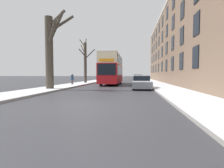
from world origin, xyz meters
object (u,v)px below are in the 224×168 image
at_px(bare_tree_left_0, 50,49).
at_px(parked_car_2, 138,79).
at_px(bare_tree_left_1, 85,61).
at_px(double_decker_bus, 112,68).
at_px(pedestrian_left_sidewalk, 72,79).
at_px(parked_car_1, 140,81).
at_px(bare_tree_left_2, 101,67).
at_px(parked_car_0, 141,83).
at_px(parked_car_3, 138,78).

distance_m(bare_tree_left_0, parked_car_2, 16.96).
relative_size(bare_tree_left_1, double_decker_bus, 0.77).
bearing_deg(parked_car_2, pedestrian_left_sidewalk, -142.65).
bearing_deg(parked_car_1, bare_tree_left_2, 116.22).
distance_m(parked_car_1, pedestrian_left_sidewalk, 9.22).
height_order(bare_tree_left_0, parked_car_1, bare_tree_left_0).
bearing_deg(parked_car_2, parked_car_0, -90.00).
bearing_deg(pedestrian_left_sidewalk, parked_car_3, -103.67).
relative_size(double_decker_bus, parked_car_1, 2.60).
height_order(bare_tree_left_2, parked_car_0, bare_tree_left_2).
bearing_deg(pedestrian_left_sidewalk, parked_car_1, -153.19).
bearing_deg(parked_car_0, pedestrian_left_sidewalk, 152.33).
height_order(bare_tree_left_2, parked_car_3, bare_tree_left_2).
distance_m(bare_tree_left_0, double_decker_bus, 11.17).
bearing_deg(parked_car_2, double_decker_bus, -134.45).
height_order(parked_car_3, pedestrian_left_sidewalk, pedestrian_left_sidewalk).
height_order(double_decker_bus, parked_car_0, double_decker_bus).
relative_size(bare_tree_left_0, parked_car_3, 1.79).
xyz_separation_m(double_decker_bus, pedestrian_left_sidewalk, (-5.12, -2.87, -1.56)).
bearing_deg(bare_tree_left_0, parked_car_0, 15.36).
height_order(bare_tree_left_1, pedestrian_left_sidewalk, bare_tree_left_1).
relative_size(bare_tree_left_1, bare_tree_left_2, 1.14).
relative_size(bare_tree_left_0, parked_car_0, 1.69).
bearing_deg(double_decker_bus, bare_tree_left_2, 106.49).
bearing_deg(double_decker_bus, bare_tree_left_0, -114.68).
relative_size(bare_tree_left_0, bare_tree_left_1, 0.96).
xyz_separation_m(bare_tree_left_1, parked_car_2, (8.91, 1.43, -3.19)).
bearing_deg(pedestrian_left_sidewalk, double_decker_bus, -129.31).
xyz_separation_m(bare_tree_left_0, bare_tree_left_1, (-0.23, 12.77, -0.05)).
xyz_separation_m(bare_tree_left_0, pedestrian_left_sidewalk, (-0.50, 7.20, -2.98)).
xyz_separation_m(parked_car_1, pedestrian_left_sidewalk, (-9.18, -0.86, 0.26)).
bearing_deg(bare_tree_left_2, bare_tree_left_0, -90.00).
xyz_separation_m(bare_tree_left_2, parked_car_0, (8.68, -23.30, -2.77)).
bearing_deg(bare_tree_left_1, pedestrian_left_sidewalk, -92.72).
xyz_separation_m(parked_car_2, parked_car_3, (-0.00, 6.04, 0.06)).
bearing_deg(parked_car_3, parked_car_1, -90.00).
height_order(bare_tree_left_0, bare_tree_left_2, bare_tree_left_0).
distance_m(bare_tree_left_1, parked_car_0, 14.05).
xyz_separation_m(bare_tree_left_1, parked_car_0, (8.91, -10.39, -3.18)).
distance_m(bare_tree_left_2, parked_car_0, 25.02).
bearing_deg(bare_tree_left_1, parked_car_1, -27.87).
relative_size(parked_car_0, parked_car_1, 1.14).
relative_size(bare_tree_left_0, parked_car_2, 1.69).
xyz_separation_m(double_decker_bus, parked_car_1, (4.06, -2.01, -1.82)).
bearing_deg(parked_car_0, parked_car_2, 90.00).
bearing_deg(parked_car_1, parked_car_3, 90.00).
relative_size(bare_tree_left_1, parked_car_3, 1.86).
xyz_separation_m(bare_tree_left_0, parked_car_1, (8.68, 8.06, -3.24)).
bearing_deg(double_decker_bus, parked_car_0, -62.14).
bearing_deg(bare_tree_left_2, parked_car_3, -32.07).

